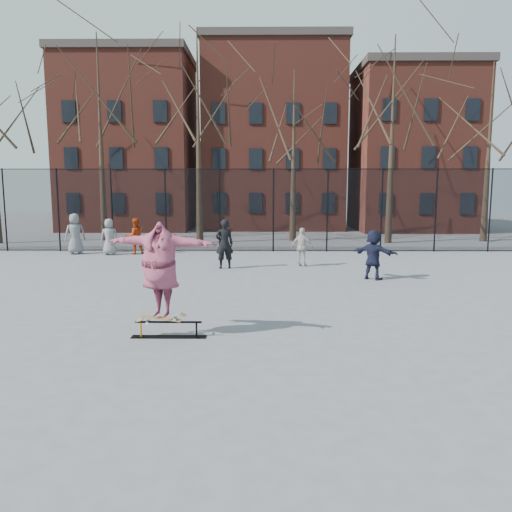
{
  "coord_description": "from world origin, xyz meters",
  "views": [
    {
      "loc": [
        0.6,
        -11.05,
        3.15
      ],
      "look_at": [
        0.48,
        1.5,
        1.39
      ],
      "focal_mm": 35.0,
      "sensor_mm": 36.0,
      "label": 1
    }
  ],
  "objects_px": {
    "bystander_grey": "(109,237)",
    "skate_rail": "(169,331)",
    "bystander_white": "(302,247)",
    "bystander_navy": "(373,255)",
    "bystander_black": "(224,244)",
    "skater": "(160,270)",
    "bystander_extra": "(75,234)",
    "skateboard": "(162,319)",
    "bystander_red": "(135,236)"
  },
  "relations": [
    {
      "from": "skate_rail",
      "to": "skateboard",
      "type": "height_order",
      "value": "skateboard"
    },
    {
      "from": "bystander_black",
      "to": "bystander_extra",
      "type": "bearing_deg",
      "value": -42.85
    },
    {
      "from": "bystander_black",
      "to": "bystander_navy",
      "type": "distance_m",
      "value": 5.67
    },
    {
      "from": "bystander_white",
      "to": "bystander_extra",
      "type": "height_order",
      "value": "bystander_extra"
    },
    {
      "from": "bystander_red",
      "to": "bystander_extra",
      "type": "xyz_separation_m",
      "value": [
        -2.8,
        0.0,
        0.12
      ]
    },
    {
      "from": "skate_rail",
      "to": "bystander_red",
      "type": "distance_m",
      "value": 13.52
    },
    {
      "from": "skateboard",
      "to": "bystander_black",
      "type": "xyz_separation_m",
      "value": [
        0.68,
        8.85,
        0.55
      ]
    },
    {
      "from": "bystander_black",
      "to": "bystander_navy",
      "type": "xyz_separation_m",
      "value": [
        5.22,
        -2.22,
        -0.1
      ]
    },
    {
      "from": "bystander_navy",
      "to": "bystander_grey",
      "type": "bearing_deg",
      "value": 5.83
    },
    {
      "from": "skateboard",
      "to": "bystander_black",
      "type": "distance_m",
      "value": 8.89
    },
    {
      "from": "skate_rail",
      "to": "skater",
      "type": "relative_size",
      "value": 0.65
    },
    {
      "from": "bystander_navy",
      "to": "bystander_extra",
      "type": "relative_size",
      "value": 0.89
    },
    {
      "from": "bystander_grey",
      "to": "bystander_red",
      "type": "bearing_deg",
      "value": -172.88
    },
    {
      "from": "bystander_red",
      "to": "bystander_white",
      "type": "relative_size",
      "value": 1.09
    },
    {
      "from": "bystander_red",
      "to": "skateboard",
      "type": "bearing_deg",
      "value": 80.02
    },
    {
      "from": "bystander_black",
      "to": "bystander_extra",
      "type": "height_order",
      "value": "bystander_extra"
    },
    {
      "from": "bystander_grey",
      "to": "bystander_white",
      "type": "distance_m",
      "value": 9.21
    },
    {
      "from": "skate_rail",
      "to": "bystander_grey",
      "type": "height_order",
      "value": "bystander_grey"
    },
    {
      "from": "bystander_black",
      "to": "skateboard",
      "type": "bearing_deg",
      "value": 71.97
    },
    {
      "from": "bystander_navy",
      "to": "bystander_extra",
      "type": "xyz_separation_m",
      "value": [
        -12.49,
        6.28,
        0.1
      ]
    },
    {
      "from": "skateboard",
      "to": "bystander_red",
      "type": "xyz_separation_m",
      "value": [
        -3.78,
        12.92,
        0.43
      ]
    },
    {
      "from": "skater",
      "to": "bystander_red",
      "type": "distance_m",
      "value": 13.47
    },
    {
      "from": "bystander_black",
      "to": "bystander_red",
      "type": "height_order",
      "value": "bystander_black"
    },
    {
      "from": "bystander_navy",
      "to": "skater",
      "type": "bearing_deg",
      "value": 83.28
    },
    {
      "from": "bystander_grey",
      "to": "skate_rail",
      "type": "bearing_deg",
      "value": 105.43
    },
    {
      "from": "bystander_white",
      "to": "bystander_red",
      "type": "bearing_deg",
      "value": -5.72
    },
    {
      "from": "skate_rail",
      "to": "bystander_navy",
      "type": "xyz_separation_m",
      "value": [
        5.76,
        6.63,
        0.71
      ]
    },
    {
      "from": "bystander_white",
      "to": "bystander_navy",
      "type": "bearing_deg",
      "value": 147.54
    },
    {
      "from": "skate_rail",
      "to": "bystander_red",
      "type": "height_order",
      "value": "bystander_red"
    },
    {
      "from": "skater",
      "to": "bystander_black",
      "type": "height_order",
      "value": "skater"
    },
    {
      "from": "skateboard",
      "to": "bystander_extra",
      "type": "bearing_deg",
      "value": 117.0
    },
    {
      "from": "skater",
      "to": "bystander_grey",
      "type": "bearing_deg",
      "value": 124.03
    },
    {
      "from": "skateboard",
      "to": "bystander_grey",
      "type": "distance_m",
      "value": 13.57
    },
    {
      "from": "skater",
      "to": "bystander_black",
      "type": "relative_size",
      "value": 1.27
    },
    {
      "from": "skate_rail",
      "to": "bystander_extra",
      "type": "bearing_deg",
      "value": 117.51
    },
    {
      "from": "skater",
      "to": "bystander_navy",
      "type": "xyz_separation_m",
      "value": [
        5.9,
        6.63,
        -0.59
      ]
    },
    {
      "from": "bystander_extra",
      "to": "skateboard",
      "type": "bearing_deg",
      "value": 88.02
    },
    {
      "from": "bystander_grey",
      "to": "bystander_black",
      "type": "height_order",
      "value": "bystander_black"
    },
    {
      "from": "skater",
      "to": "bystander_white",
      "type": "xyz_separation_m",
      "value": [
        3.72,
        9.41,
        -0.67
      ]
    },
    {
      "from": "skateboard",
      "to": "bystander_red",
      "type": "bearing_deg",
      "value": 106.31
    },
    {
      "from": "bystander_grey",
      "to": "bystander_extra",
      "type": "xyz_separation_m",
      "value": [
        -1.68,
        0.27,
        0.11
      ]
    },
    {
      "from": "bystander_red",
      "to": "skate_rail",
      "type": "bearing_deg",
      "value": 80.61
    },
    {
      "from": "skater",
      "to": "bystander_navy",
      "type": "bearing_deg",
      "value": 61.19
    },
    {
      "from": "bystander_grey",
      "to": "bystander_white",
      "type": "height_order",
      "value": "bystander_grey"
    },
    {
      "from": "skater",
      "to": "bystander_red",
      "type": "relative_size",
      "value": 1.45
    },
    {
      "from": "skateboard",
      "to": "bystander_red",
      "type": "relative_size",
      "value": 0.54
    },
    {
      "from": "skater",
      "to": "bystander_black",
      "type": "xyz_separation_m",
      "value": [
        0.68,
        8.85,
        -0.49
      ]
    },
    {
      "from": "bystander_white",
      "to": "bystander_extra",
      "type": "distance_m",
      "value": 10.88
    },
    {
      "from": "bystander_navy",
      "to": "bystander_white",
      "type": "bearing_deg",
      "value": -16.87
    },
    {
      "from": "skate_rail",
      "to": "bystander_black",
      "type": "bearing_deg",
      "value": 86.52
    }
  ]
}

